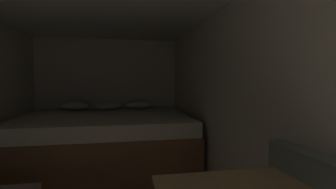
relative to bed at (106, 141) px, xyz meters
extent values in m
cube|color=beige|center=(0.00, 0.97, 0.60)|extent=(2.55, 0.05, 1.99)
cube|color=beige|center=(1.25, -1.45, 0.60)|extent=(0.05, 4.79, 1.99)
cube|color=brown|center=(0.00, -0.01, -0.10)|extent=(2.33, 1.82, 0.59)
cube|color=beige|center=(0.00, -0.01, 0.29)|extent=(2.29, 1.78, 0.18)
ellipsoid|color=white|center=(-0.52, 0.67, 0.45)|extent=(0.44, 0.35, 0.15)
ellipsoid|color=white|center=(0.52, 0.67, 0.45)|extent=(0.44, 0.35, 0.15)
ellipsoid|color=white|center=(0.00, 0.67, 0.45)|extent=(0.44, 0.35, 0.15)
camera|label=1|loc=(0.22, -3.66, 0.86)|focal=26.86mm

